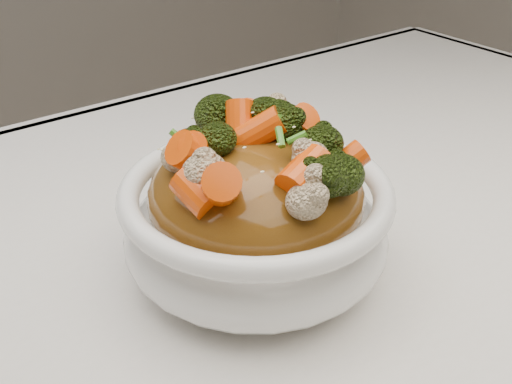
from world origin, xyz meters
TOP-DOWN VIEW (x-y plane):
  - tablecloth at (0.00, 0.00)m, footprint 1.20×0.80m
  - bowl at (-0.02, 0.03)m, footprint 0.20×0.20m
  - sauce_base at (-0.02, 0.03)m, footprint 0.16×0.16m
  - carrots at (-0.02, 0.03)m, footprint 0.16×0.16m
  - broccoli at (-0.02, 0.03)m, footprint 0.16×0.16m
  - cauliflower at (-0.02, 0.03)m, footprint 0.16×0.16m
  - scallions at (-0.02, 0.03)m, footprint 0.12×0.12m
  - sesame_seeds at (-0.02, 0.03)m, footprint 0.14×0.14m

SIDE VIEW (x-z plane):
  - tablecloth at x=0.00m, z-range 0.71..0.75m
  - bowl at x=-0.02m, z-range 0.75..0.83m
  - sauce_base at x=-0.02m, z-range 0.77..0.86m
  - cauliflower at x=-0.02m, z-range 0.85..0.89m
  - broccoli at x=-0.02m, z-range 0.85..0.89m
  - carrots at x=-0.02m, z-range 0.85..0.89m
  - scallions at x=-0.02m, z-range 0.86..0.88m
  - sesame_seeds at x=-0.02m, z-range 0.87..0.88m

